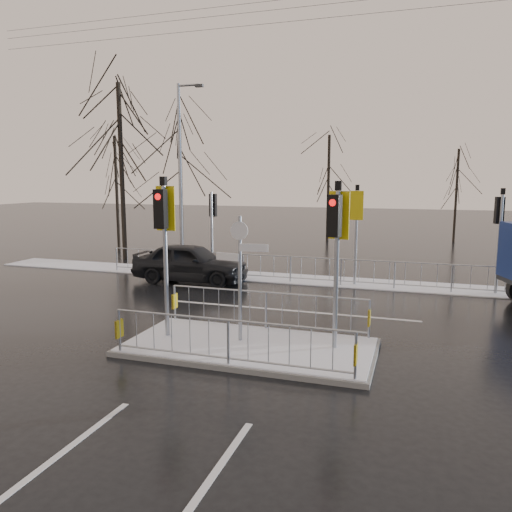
% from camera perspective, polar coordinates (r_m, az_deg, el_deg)
% --- Properties ---
extents(ground, '(120.00, 120.00, 0.00)m').
position_cam_1_polar(ground, '(12.29, -0.79, -10.65)').
color(ground, black).
rests_on(ground, ground).
extents(snow_verge, '(30.00, 2.00, 0.04)m').
position_cam_1_polar(snow_verge, '(20.33, 7.09, -2.80)').
color(snow_verge, white).
rests_on(snow_verge, ground).
extents(lane_markings, '(8.00, 11.38, 0.01)m').
position_cam_1_polar(lane_markings, '(11.99, -1.32, -11.13)').
color(lane_markings, silver).
rests_on(lane_markings, ground).
extents(traffic_island, '(6.00, 3.04, 4.15)m').
position_cam_1_polar(traffic_island, '(12.18, -0.83, -8.89)').
color(traffic_island, '#62625D').
rests_on(traffic_island, ground).
extents(far_kerb_fixtures, '(18.00, 0.65, 3.83)m').
position_cam_1_polar(far_kerb_fixtures, '(19.61, 7.70, -0.27)').
color(far_kerb_fixtures, '#92989F').
rests_on(far_kerb_fixtures, ground).
extents(car_far_lane, '(4.64, 1.94, 1.57)m').
position_cam_1_polar(car_far_lane, '(20.04, -7.52, -0.75)').
color(car_far_lane, black).
rests_on(car_far_lane, ground).
extents(tree_near_a, '(4.75, 4.75, 8.97)m').
position_cam_1_polar(tree_near_a, '(26.26, -15.25, 12.94)').
color(tree_near_a, black).
rests_on(tree_near_a, ground).
extents(tree_near_b, '(4.00, 4.00, 7.55)m').
position_cam_1_polar(tree_near_b, '(26.26, -8.68, 11.04)').
color(tree_near_b, black).
rests_on(tree_near_b, ground).
extents(tree_near_c, '(3.50, 3.50, 6.61)m').
position_cam_1_polar(tree_near_c, '(29.37, -15.72, 9.31)').
color(tree_near_c, black).
rests_on(tree_near_c, ground).
extents(tree_far_a, '(3.75, 3.75, 7.08)m').
position_cam_1_polar(tree_far_a, '(33.46, 8.32, 10.00)').
color(tree_far_a, black).
rests_on(tree_far_a, ground).
extents(tree_far_b, '(3.25, 3.25, 6.14)m').
position_cam_1_polar(tree_far_b, '(35.03, 22.02, 8.35)').
color(tree_far_b, black).
rests_on(tree_far_b, ground).
extents(street_lamp_left, '(1.25, 0.18, 8.20)m').
position_cam_1_polar(street_lamp_left, '(22.86, -8.49, 9.74)').
color(street_lamp_left, '#92989F').
rests_on(street_lamp_left, ground).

